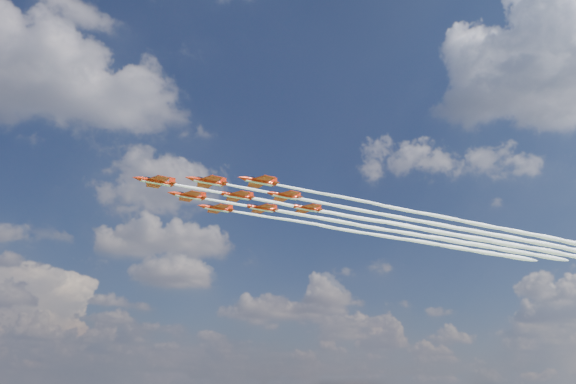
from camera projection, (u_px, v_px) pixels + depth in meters
name	position (u px, v px, depth m)	size (l,w,h in m)	color
jet_lead	(376.00, 221.00, 168.92)	(141.50, 27.30, 2.65)	red
jet_row2_port	(418.00, 221.00, 168.86)	(141.50, 27.30, 2.65)	red
jet_row2_starb	(390.00, 230.00, 179.36)	(141.50, 27.30, 2.65)	red
jet_row3_port	(459.00, 221.00, 168.80)	(141.50, 27.30, 2.65)	red
jet_row3_centre	(429.00, 230.00, 179.30)	(141.50, 27.30, 2.65)	red
jet_row3_starb	(402.00, 239.00, 189.81)	(141.50, 27.30, 2.65)	red
jet_row4_port	(468.00, 230.00, 179.25)	(141.50, 27.30, 2.65)	red
jet_row4_starb	(439.00, 239.00, 189.75)	(141.50, 27.30, 2.65)	red
jet_tail	(477.00, 239.00, 189.69)	(141.50, 27.30, 2.65)	red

